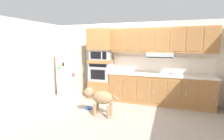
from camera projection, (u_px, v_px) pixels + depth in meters
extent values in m
plane|color=#9E9389|center=(122.00, 108.00, 4.83)|extent=(9.60, 9.60, 0.00)
cube|color=silver|center=(132.00, 61.00, 5.68)|extent=(6.20, 0.12, 2.50)
cube|color=silver|center=(40.00, 61.00, 5.54)|extent=(0.12, 7.10, 2.50)
cube|color=silver|center=(71.00, 71.00, 5.99)|extent=(0.76, 0.70, 1.76)
cylinder|color=silver|center=(74.00, 70.00, 5.53)|extent=(0.02, 0.02, 1.10)
cube|color=green|center=(59.00, 68.00, 5.72)|extent=(0.09, 0.01, 0.09)
cube|color=white|center=(69.00, 87.00, 5.69)|extent=(0.07, 0.01, 0.08)
cube|color=black|center=(63.00, 64.00, 5.65)|extent=(0.06, 0.01, 0.12)
cube|color=gold|center=(62.00, 66.00, 5.67)|extent=(0.06, 0.01, 0.07)
cube|color=red|center=(74.00, 75.00, 5.57)|extent=(0.11, 0.01, 0.13)
cube|color=#A8703D|center=(101.00, 89.00, 5.79)|extent=(0.74, 0.62, 0.60)
cube|color=#A8AAAF|center=(101.00, 71.00, 5.70)|extent=(0.70, 0.58, 0.60)
cube|color=black|center=(98.00, 75.00, 5.43)|extent=(0.49, 0.01, 0.30)
cube|color=black|center=(98.00, 65.00, 5.39)|extent=(0.59, 0.01, 0.09)
cylinder|color=#A8AAAF|center=(97.00, 69.00, 5.38)|extent=(0.56, 0.02, 0.02)
cube|color=#A8703D|center=(101.00, 61.00, 5.65)|extent=(0.74, 0.62, 0.10)
cube|color=#A8AAAF|center=(101.00, 55.00, 5.61)|extent=(0.64, 0.53, 0.32)
cube|color=black|center=(96.00, 55.00, 5.38)|extent=(0.35, 0.01, 0.22)
cube|color=black|center=(104.00, 55.00, 5.29)|extent=(0.13, 0.01, 0.24)
cube|color=#A8703D|center=(101.00, 40.00, 5.54)|extent=(0.74, 0.62, 0.68)
cube|color=#A8703D|center=(159.00, 90.00, 5.16)|extent=(3.04, 0.60, 0.88)
cube|color=#9A6738|center=(115.00, 88.00, 5.29)|extent=(0.36, 0.01, 0.70)
cylinder|color=#BCBCC1|center=(119.00, 88.00, 5.24)|extent=(0.01, 0.01, 0.12)
cube|color=#9A6738|center=(129.00, 89.00, 5.15)|extent=(0.36, 0.01, 0.70)
cylinder|color=#BCBCC1|center=(124.00, 89.00, 5.18)|extent=(0.01, 0.01, 0.12)
cube|color=#9A6738|center=(143.00, 90.00, 5.01)|extent=(0.36, 0.01, 0.70)
cylinder|color=#BCBCC1|center=(147.00, 91.00, 4.96)|extent=(0.01, 0.01, 0.12)
cube|color=#9A6738|center=(158.00, 92.00, 4.88)|extent=(0.36, 0.01, 0.70)
cylinder|color=#BCBCC1|center=(153.00, 91.00, 4.90)|extent=(0.01, 0.01, 0.12)
cube|color=#9A6738|center=(174.00, 93.00, 4.74)|extent=(0.36, 0.01, 0.70)
cylinder|color=#BCBCC1|center=(179.00, 94.00, 4.68)|extent=(0.01, 0.01, 0.12)
cube|color=#9A6738|center=(191.00, 94.00, 4.60)|extent=(0.36, 0.01, 0.70)
cylinder|color=#BCBCC1|center=(186.00, 94.00, 4.62)|extent=(0.01, 0.01, 0.12)
cube|color=#9A6738|center=(209.00, 96.00, 4.46)|extent=(0.36, 0.01, 0.70)
cylinder|color=#BCBCC1|center=(215.00, 97.00, 4.40)|extent=(0.01, 0.01, 0.12)
cube|color=silver|center=(159.00, 75.00, 5.09)|extent=(3.08, 0.64, 0.04)
cube|color=white|center=(160.00, 65.00, 5.32)|extent=(3.08, 0.02, 0.50)
cube|color=#A8703D|center=(161.00, 40.00, 5.06)|extent=(3.04, 0.34, 0.74)
cube|color=#A8AAAF|center=(160.00, 55.00, 5.06)|extent=(0.76, 0.48, 0.14)
cube|color=black|center=(160.00, 57.00, 4.86)|extent=(0.72, 0.04, 0.02)
cube|color=#9A6738|center=(118.00, 40.00, 5.31)|extent=(0.36, 0.01, 0.63)
cube|color=#9A6738|center=(131.00, 40.00, 5.17)|extent=(0.36, 0.01, 0.63)
cube|color=#9A6738|center=(146.00, 40.00, 5.03)|extent=(0.36, 0.01, 0.63)
cube|color=#9A6738|center=(161.00, 40.00, 4.90)|extent=(0.36, 0.01, 0.63)
cube|color=#9A6738|center=(177.00, 40.00, 4.76)|extent=(0.36, 0.01, 0.63)
cube|color=#9A6738|center=(194.00, 40.00, 4.62)|extent=(0.36, 0.01, 0.63)
cube|color=#9A6738|center=(212.00, 40.00, 4.48)|extent=(0.36, 0.01, 0.63)
cylinder|color=red|center=(171.00, 73.00, 5.11)|extent=(0.10, 0.08, 0.03)
cylinder|color=silver|center=(173.00, 74.00, 5.00)|extent=(0.10, 0.07, 0.01)
ellipsoid|color=#997551|center=(103.00, 97.00, 4.26)|extent=(0.54, 0.35, 0.33)
sphere|color=#997551|center=(89.00, 92.00, 4.38)|extent=(0.27, 0.27, 0.27)
ellipsoid|color=brown|center=(85.00, 93.00, 4.43)|extent=(0.15, 0.10, 0.09)
cone|color=#997551|center=(88.00, 89.00, 4.27)|extent=(0.07, 0.07, 0.08)
cone|color=#997551|center=(91.00, 87.00, 4.44)|extent=(0.07, 0.07, 0.08)
cylinder|color=#997551|center=(116.00, 98.00, 4.13)|extent=(0.19, 0.05, 0.15)
cylinder|color=#997551|center=(95.00, 110.00, 4.29)|extent=(0.07, 0.07, 0.32)
cylinder|color=#997551|center=(98.00, 108.00, 4.46)|extent=(0.07, 0.07, 0.32)
cylinder|color=#997551|center=(108.00, 112.00, 4.16)|extent=(0.07, 0.07, 0.32)
cylinder|color=#997551|center=(111.00, 109.00, 4.33)|extent=(0.07, 0.07, 0.32)
cylinder|color=#3359A5|center=(88.00, 108.00, 4.78)|extent=(0.20, 0.20, 0.06)
cylinder|color=brown|center=(88.00, 108.00, 4.78)|extent=(0.15, 0.15, 0.03)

